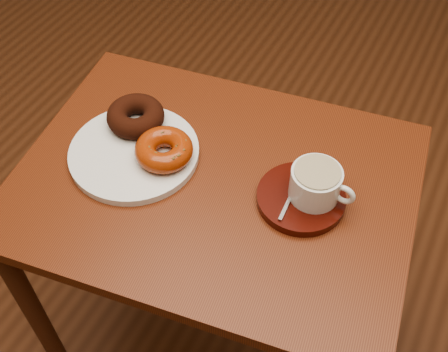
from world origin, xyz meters
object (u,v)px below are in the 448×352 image
at_px(donut_plate, 134,153).
at_px(coffee_cup, 316,183).
at_px(saucer, 301,198).
at_px(cafe_table, 215,214).

height_order(donut_plate, coffee_cup, coffee_cup).
bearing_deg(saucer, donut_plate, -172.63).
xyz_separation_m(cafe_table, coffee_cup, (0.18, 0.04, 0.16)).
distance_m(cafe_table, saucer, 0.20).
bearing_deg(coffee_cup, cafe_table, -165.03).
distance_m(saucer, coffee_cup, 0.05).
distance_m(donut_plate, saucer, 0.33).
relative_size(cafe_table, coffee_cup, 6.72).
relative_size(donut_plate, coffee_cup, 2.09).
bearing_deg(saucer, coffee_cup, 30.70).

